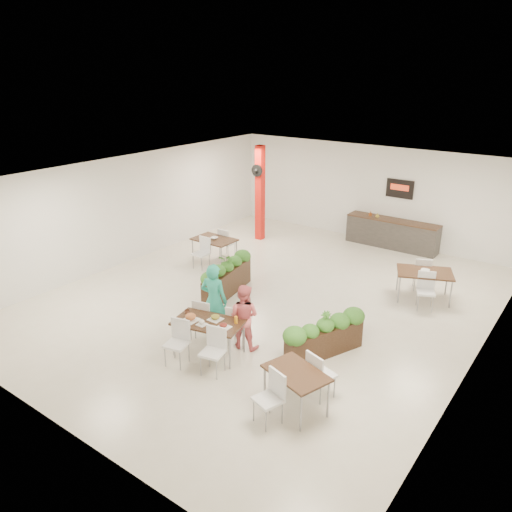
{
  "coord_description": "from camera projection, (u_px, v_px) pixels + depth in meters",
  "views": [
    {
      "loc": [
        6.56,
        -9.52,
        5.57
      ],
      "look_at": [
        -0.39,
        -0.01,
        1.1
      ],
      "focal_mm": 35.0,
      "sensor_mm": 36.0,
      "label": 1
    }
  ],
  "objects": [
    {
      "name": "side_table_a",
      "position": [
        214.0,
        242.0,
        14.98
      ],
      "size": [
        1.26,
        1.62,
        0.92
      ],
      "rotation": [
        0.0,
        0.0,
        -0.0
      ],
      "color": "black",
      "rests_on": "ground"
    },
    {
      "name": "service_counter",
      "position": [
        392.0,
        233.0,
        16.32
      ],
      "size": [
        3.0,
        0.64,
        2.2
      ],
      "color": "#2C2927",
      "rests_on": "ground"
    },
    {
      "name": "diner_man",
      "position": [
        214.0,
        301.0,
        10.77
      ],
      "size": [
        0.69,
        0.53,
        1.69
      ],
      "primitive_type": "imported",
      "rotation": [
        0.0,
        0.0,
        3.37
      ],
      "color": "teal",
      "rests_on": "ground"
    },
    {
      "name": "side_table_c",
      "position": [
        296.0,
        379.0,
        8.46
      ],
      "size": [
        1.26,
        1.67,
        0.92
      ],
      "rotation": [
        0.0,
        0.0,
        -0.31
      ],
      "color": "black",
      "rests_on": "ground"
    },
    {
      "name": "planter_left",
      "position": [
        227.0,
        275.0,
        12.87
      ],
      "size": [
        0.73,
        2.13,
        1.13
      ],
      "rotation": [
        0.0,
        0.0,
        1.76
      ],
      "color": "black",
      "rests_on": "ground"
    },
    {
      "name": "room_shell",
      "position": [
        269.0,
        224.0,
        12.07
      ],
      "size": [
        10.1,
        12.1,
        3.22
      ],
      "color": "white",
      "rests_on": "ground"
    },
    {
      "name": "red_column",
      "position": [
        260.0,
        192.0,
        16.71
      ],
      "size": [
        0.4,
        0.41,
        3.2
      ],
      "color": "red",
      "rests_on": "ground"
    },
    {
      "name": "diner_woman",
      "position": [
        243.0,
        316.0,
        10.37
      ],
      "size": [
        0.79,
        0.68,
        1.42
      ],
      "primitive_type": "imported",
      "rotation": [
        0.0,
        0.0,
        3.37
      ],
      "color": "#EC6970",
      "rests_on": "ground"
    },
    {
      "name": "ground",
      "position": [
        268.0,
        299.0,
        12.78
      ],
      "size": [
        12.0,
        12.0,
        0.0
      ],
      "primitive_type": "plane",
      "color": "beige",
      "rests_on": "ground"
    },
    {
      "name": "main_table",
      "position": [
        208.0,
        326.0,
        10.13
      ],
      "size": [
        1.55,
        1.85,
        0.92
      ],
      "rotation": [
        0.0,
        0.0,
        0.23
      ],
      "color": "black",
      "rests_on": "ground"
    },
    {
      "name": "side_table_b",
      "position": [
        425.0,
        276.0,
        12.59
      ],
      "size": [
        1.59,
        1.65,
        0.92
      ],
      "rotation": [
        0.0,
        0.0,
        0.41
      ],
      "color": "black",
      "rests_on": "ground"
    },
    {
      "name": "planter_right",
      "position": [
        325.0,
        334.0,
        10.11
      ],
      "size": [
        0.97,
        1.81,
        1.0
      ],
      "rotation": [
        0.0,
        0.0,
        1.19
      ],
      "color": "black",
      "rests_on": "ground"
    }
  ]
}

